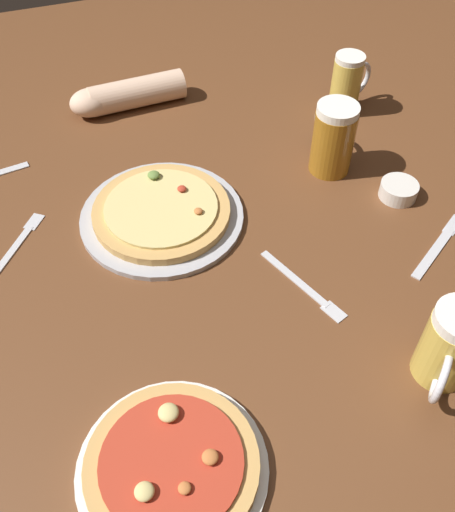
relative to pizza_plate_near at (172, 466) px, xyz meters
The scene contains 11 objects.
ground_plane 0.40m from the pizza_plate_near, 59.37° to the left, with size 2.40×2.40×0.03m, color brown.
pizza_plate_near is the anchor object (origin of this frame).
pizza_plate_far 0.52m from the pizza_plate_near, 76.60° to the left, with size 0.33×0.33×0.05m.
beer_mug_dark 0.97m from the pizza_plate_near, 48.53° to the left, with size 0.12×0.08×0.15m.
beer_mug_amber 0.45m from the pizza_plate_near, ahead, with size 0.12×0.12×0.15m.
beer_mug_pale 0.75m from the pizza_plate_near, 46.62° to the left, with size 0.09×0.15×0.16m.
ramekin_sauce 0.73m from the pizza_plate_near, 33.75° to the left, with size 0.08×0.08×0.03m, color silver.
fork_left 0.40m from the pizza_plate_near, 37.79° to the left, with size 0.09×0.20×0.01m.
knife_right 0.66m from the pizza_plate_near, 22.49° to the left, with size 0.18×0.13×0.01m.
fork_spare 0.54m from the pizza_plate_near, 109.31° to the left, with size 0.15×0.20×0.01m.
diner_arm 0.93m from the pizza_plate_near, 81.58° to the left, with size 0.29×0.09×0.07m.
Camera 1 is at (-0.24, -0.67, 0.82)m, focal length 40.24 mm.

